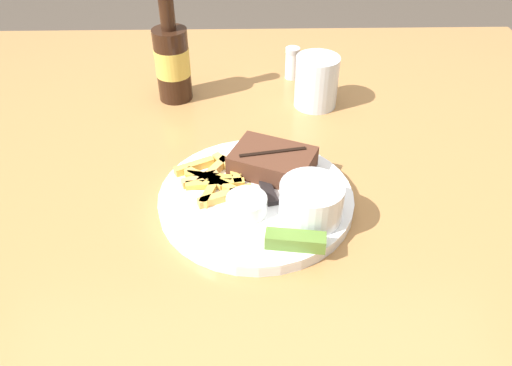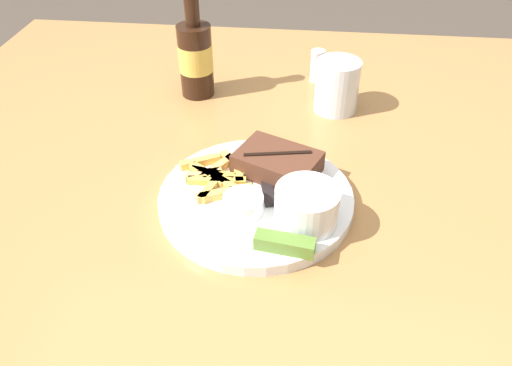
% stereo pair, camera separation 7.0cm
% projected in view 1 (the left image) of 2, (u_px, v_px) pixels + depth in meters
% --- Properties ---
extents(dining_table, '(1.30, 1.33, 0.74)m').
position_uv_depth(dining_table, '(256.00, 236.00, 0.77)').
color(dining_table, '#A87542').
rests_on(dining_table, ground_plane).
extents(dinner_plate, '(0.28, 0.28, 0.02)m').
position_uv_depth(dinner_plate, '(256.00, 199.00, 0.72)').
color(dinner_plate, white).
rests_on(dinner_plate, dining_table).
extents(steak_portion, '(0.14, 0.12, 0.03)m').
position_uv_depth(steak_portion, '(273.00, 161.00, 0.75)').
color(steak_portion, '#512D1E').
rests_on(steak_portion, dinner_plate).
extents(fries_pile, '(0.12, 0.12, 0.01)m').
position_uv_depth(fries_pile, '(214.00, 180.00, 0.73)').
color(fries_pile, gold).
rests_on(fries_pile, dinner_plate).
extents(coleslaw_cup, '(0.09, 0.09, 0.05)m').
position_uv_depth(coleslaw_cup, '(311.00, 200.00, 0.66)').
color(coleslaw_cup, white).
rests_on(coleslaw_cup, dinner_plate).
extents(dipping_sauce_cup, '(0.06, 0.06, 0.02)m').
position_uv_depth(dipping_sauce_cup, '(247.00, 204.00, 0.68)').
color(dipping_sauce_cup, silver).
rests_on(dipping_sauce_cup, dinner_plate).
extents(pickle_spear, '(0.08, 0.03, 0.02)m').
position_uv_depth(pickle_spear, '(295.00, 241.00, 0.63)').
color(pickle_spear, '#567A2D').
rests_on(pickle_spear, dinner_plate).
extents(fork_utensil, '(0.13, 0.01, 0.00)m').
position_uv_depth(fork_utensil, '(205.00, 194.00, 0.71)').
color(fork_utensil, '#B7B7BC').
rests_on(fork_utensil, dinner_plate).
extents(knife_utensil, '(0.05, 0.16, 0.01)m').
position_uv_depth(knife_utensil, '(262.00, 178.00, 0.74)').
color(knife_utensil, '#B7B7BC').
rests_on(knife_utensil, dinner_plate).
extents(beer_bottle, '(0.06, 0.06, 0.22)m').
position_uv_depth(beer_bottle, '(172.00, 60.00, 0.92)').
color(beer_bottle, black).
rests_on(beer_bottle, dining_table).
extents(drinking_glass, '(0.08, 0.08, 0.10)m').
position_uv_depth(drinking_glass, '(316.00, 82.00, 0.92)').
color(drinking_glass, silver).
rests_on(drinking_glass, dining_table).
extents(salt_shaker, '(0.03, 0.03, 0.07)m').
position_uv_depth(salt_shaker, '(292.00, 63.00, 1.02)').
color(salt_shaker, white).
rests_on(salt_shaker, dining_table).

